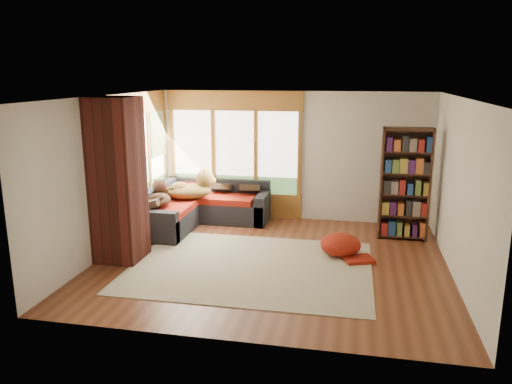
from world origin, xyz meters
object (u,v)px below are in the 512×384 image
at_px(sectional_sofa, 189,209).
at_px(pouf, 340,244).
at_px(bookshelf, 405,184).
at_px(dog_tan, 193,186).
at_px(area_rug, 251,266).
at_px(brick_chimney, 118,180).
at_px(dog_brindle, 159,195).

bearing_deg(sectional_sofa, pouf, -20.79).
xyz_separation_m(bookshelf, dog_tan, (-3.99, 0.09, -0.22)).
distance_m(area_rug, dog_tan, 2.64).
bearing_deg(dog_tan, area_rug, -77.56).
bearing_deg(area_rug, bookshelf, 38.05).
distance_m(sectional_sofa, area_rug, 2.62).
bearing_deg(dog_tan, bookshelf, -27.35).
bearing_deg(pouf, brick_chimney, -166.24).
bearing_deg(bookshelf, dog_brindle, -173.10).
bearing_deg(area_rug, sectional_sofa, 130.14).
relative_size(brick_chimney, dog_tan, 2.54).
xyz_separation_m(brick_chimney, dog_brindle, (0.09, 1.40, -0.56)).
relative_size(sectional_sofa, dog_brindle, 2.76).
relative_size(area_rug, dog_brindle, 4.65).
bearing_deg(dog_brindle, dog_tan, -51.07).
bearing_deg(bookshelf, pouf, -134.22).
distance_m(sectional_sofa, pouf, 3.26).
height_order(sectional_sofa, dog_brindle, dog_brindle).
height_order(bookshelf, dog_brindle, bookshelf).
relative_size(sectional_sofa, dog_tan, 2.15).
bearing_deg(brick_chimney, bookshelf, 23.17).
bearing_deg(pouf, dog_tan, 158.07).
relative_size(bookshelf, dog_tan, 1.97).
height_order(area_rug, dog_brindle, dog_brindle).
height_order(area_rug, bookshelf, bookshelf).
distance_m(area_rug, dog_brindle, 2.55).
relative_size(brick_chimney, area_rug, 0.70).
height_order(bookshelf, pouf, bookshelf).
relative_size(sectional_sofa, area_rug, 0.59).
xyz_separation_m(area_rug, bookshelf, (2.41, 1.89, 1.01)).
xyz_separation_m(brick_chimney, dog_tan, (0.55, 2.03, -0.51)).
xyz_separation_m(brick_chimney, pouf, (3.48, 0.85, -1.11)).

